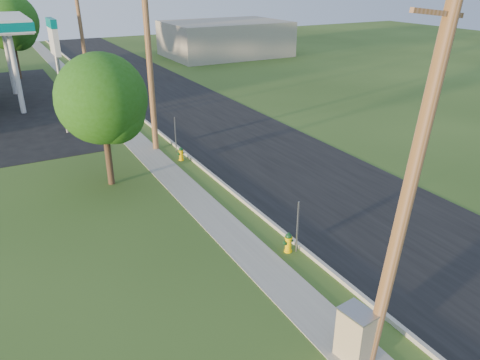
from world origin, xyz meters
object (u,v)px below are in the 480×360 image
Objects in this scene: tree_verge at (105,102)px; utility_pole_near at (409,189)px; utility_pole_mid at (149,61)px; hydrant_far at (128,110)px; hydrant_mid at (181,154)px; price_pylon at (55,44)px; utility_cabinet at (355,335)px; utility_pole_far at (81,31)px; hydrant_near at (288,242)px; tree_lot at (11,24)px.

utility_pole_near is at bearing -76.64° from tree_verge.
tree_verge is (-3.39, -3.74, -0.99)m from utility_pole_mid.
utility_pole_mid is 12.64× the size of hydrant_far.
hydrant_mid is 0.96× the size of hydrant_far.
price_pylon is 23.90m from utility_cabinet.
utility_pole_far is 35.97m from utility_cabinet.
tree_verge is at bearing -132.19° from utility_pole_mid.
hydrant_near is 1.05× the size of hydrant_mid.
utility_pole_far is 1.54× the size of tree_verge.
utility_pole_mid is 12.52× the size of hydrant_near.
hydrant_mid is (0.01, 10.28, -0.02)m from hydrant_near.
tree_lot reaches higher than hydrant_near.
utility_pole_mid is 1.59× the size of tree_verge.
utility_pole_mid is 18.23m from utility_cabinet.
utility_pole_far is at bearing 93.36° from hydrant_far.
hydrant_near reaches higher than hydrant_far.
utility_pole_near is at bearing -83.54° from tree_lot.
utility_cabinet is (-0.78, -17.73, -4.19)m from utility_pole_mid.
utility_pole_far is 1.39× the size of price_pylon.
hydrant_near is at bearing 74.83° from utility_cabinet.
tree_lot is (-4.84, 24.75, 0.01)m from utility_pole_mid.
utility_pole_far reaches higher than utility_pole_near.
tree_verge is at bearing 114.03° from hydrant_near.
hydrant_far is (0.61, 25.61, -4.42)m from utility_pole_near.
utility_pole_near is 1.54× the size of tree_verge.
tree_verge is (-3.39, 14.26, -0.84)m from utility_pole_near.
utility_pole_far is 8.31m from tree_lot.
utility_pole_far is at bearing 81.14° from tree_verge.
hydrant_mid is at bearing -60.28° from price_pylon.
utility_pole_near is 1.38× the size of price_pylon.
utility_pole_near is at bearing -91.37° from hydrant_far.
hydrant_far is (0.61, 7.61, -4.57)m from utility_pole_mid.
utility_cabinet is (-1.38, -15.35, 0.40)m from hydrant_mid.
hydrant_near is at bearing -90.04° from hydrant_mid.
hydrant_far is (0.01, 9.99, 0.01)m from hydrant_mid.
price_pylon is 8.75× the size of hydrant_near.
utility_pole_near is 12.11× the size of hydrant_near.
hydrant_mid is at bearing 18.81° from tree_verge.
price_pylon is (-3.90, 5.50, 0.48)m from utility_pole_mid.
tree_verge is 28.54m from tree_lot.
utility_pole_near is at bearing -80.58° from price_pylon.
utility_pole_far is at bearing 91.10° from hydrant_near.
hydrant_far is at bearing 85.42° from utility_pole_mid.
price_pylon is 9.19× the size of hydrant_mid.
utility_pole_far is 12.75× the size of hydrant_mid.
hydrant_mid is at bearing -75.90° from utility_pole_mid.
price_pylon is at bearing -107.33° from utility_pole_far.
tree_verge is (0.51, -9.24, -1.47)m from price_pylon.
hydrant_far is at bearing -72.35° from tree_lot.
utility_pole_far is 22.02m from tree_verge.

